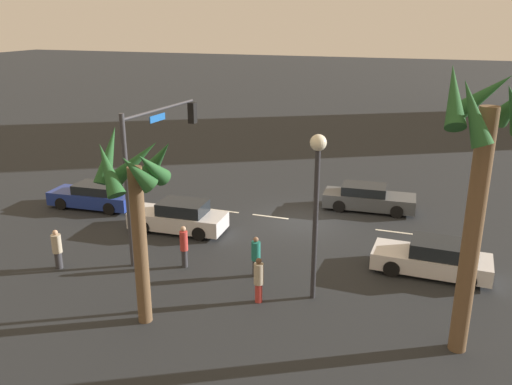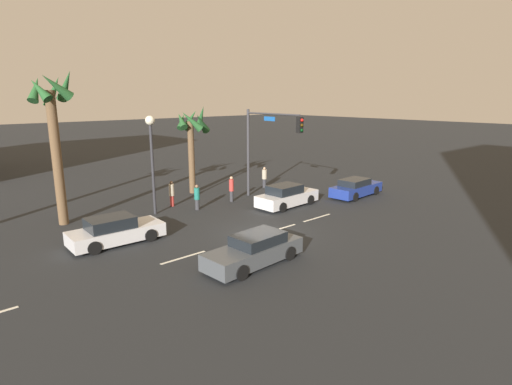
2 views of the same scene
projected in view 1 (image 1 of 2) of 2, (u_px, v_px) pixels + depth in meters
name	position (u px, v px, depth m)	size (l,w,h in m)	color
ground_plane	(301.00, 221.00, 26.41)	(220.00, 220.00, 0.00)	#232628
lane_stripe_2	(401.00, 233.00, 24.92)	(2.32, 0.14, 0.01)	silver
lane_stripe_3	(270.00, 217.00, 26.91)	(1.90, 0.14, 0.01)	silver
lane_stripe_4	(217.00, 210.00, 27.81)	(2.39, 0.14, 0.01)	silver
car_0	(433.00, 258.00, 20.83)	(4.53, 2.00, 1.37)	silver
car_1	(368.00, 198.00, 27.71)	(4.74, 1.96, 1.33)	#474C51
car_2	(179.00, 217.00, 24.98)	(4.56, 1.99, 1.45)	silver
car_3	(94.00, 196.00, 28.07)	(4.64, 1.95, 1.31)	navy
traffic_signal	(153.00, 153.00, 21.98)	(0.64, 5.60, 6.21)	#38383D
streetlamp	(317.00, 186.00, 17.88)	(0.56, 0.56, 5.99)	#2D2D33
pedestrian_0	(259.00, 279.00, 18.64)	(0.43, 0.43, 1.70)	#BF3833
pedestrian_1	(184.00, 246.00, 21.25)	(0.43, 0.43, 1.76)	#333338
pedestrian_2	(57.00, 248.00, 21.18)	(0.53, 0.53, 1.65)	#333338
pedestrian_3	(256.00, 256.00, 20.54)	(0.44, 0.44, 1.64)	#333338
palm_tree_0	(479.00, 166.00, 14.43)	(2.52, 2.54, 8.58)	brown
palm_tree_1	(135.00, 186.00, 16.40)	(2.61, 2.79, 6.52)	brown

